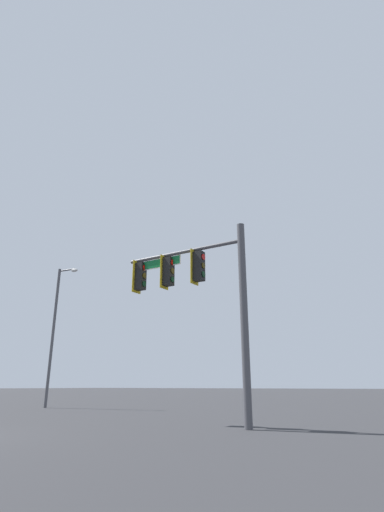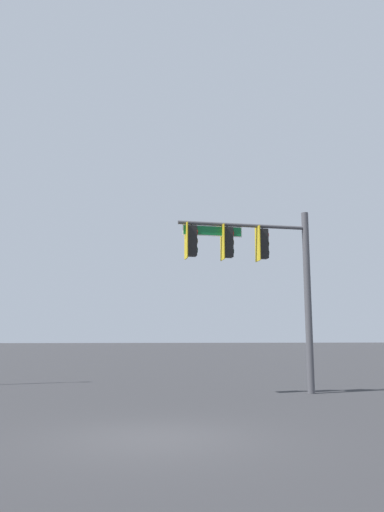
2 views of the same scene
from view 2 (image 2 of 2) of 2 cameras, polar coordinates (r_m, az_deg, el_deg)
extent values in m
plane|color=#2D2D30|center=(10.53, -4.34, -20.11)|extent=(400.00, 400.00, 0.00)
cylinder|color=#47474C|center=(19.00, 13.11, -4.99)|extent=(0.26, 0.26, 6.68)
cylinder|color=#47474C|center=(18.52, 5.88, 3.51)|extent=(4.90, 0.35, 0.13)
cube|color=gold|center=(18.55, 7.52, 1.40)|extent=(0.05, 0.52, 1.30)
cube|color=black|center=(18.62, 8.07, 1.38)|extent=(0.37, 0.34, 1.10)
cylinder|color=black|center=(18.74, 8.03, 3.21)|extent=(0.04, 0.04, 0.12)
cylinder|color=red|center=(18.75, 8.63, 2.34)|extent=(0.04, 0.22, 0.22)
cylinder|color=#392D05|center=(18.69, 8.65, 1.35)|extent=(0.04, 0.22, 0.22)
cylinder|color=black|center=(18.63, 8.68, 0.36)|extent=(0.04, 0.22, 0.22)
cube|color=gold|center=(18.16, 3.50, 1.58)|extent=(0.05, 0.52, 1.30)
cube|color=black|center=(18.21, 4.08, 1.55)|extent=(0.37, 0.34, 1.10)
cylinder|color=black|center=(18.33, 4.06, 3.42)|extent=(0.04, 0.04, 0.12)
cylinder|color=red|center=(18.33, 4.67, 2.54)|extent=(0.04, 0.22, 0.22)
cylinder|color=#392D05|center=(18.26, 4.68, 1.53)|extent=(0.04, 0.22, 0.22)
cylinder|color=black|center=(18.20, 4.70, 0.51)|extent=(0.04, 0.22, 0.22)
cube|color=gold|center=(17.85, -0.67, 1.75)|extent=(0.05, 0.52, 1.30)
cube|color=black|center=(17.89, -0.08, 1.72)|extent=(0.37, 0.34, 1.10)
cylinder|color=black|center=(18.02, -0.08, 3.63)|extent=(0.04, 0.04, 0.12)
cylinder|color=red|center=(18.00, 0.55, 2.73)|extent=(0.04, 0.22, 0.22)
cylinder|color=#392D05|center=(17.93, 0.55, 1.70)|extent=(0.04, 0.22, 0.22)
cylinder|color=black|center=(17.87, 0.55, 0.66)|extent=(0.04, 0.22, 0.22)
cube|color=#0F602D|center=(18.15, 2.37, 2.89)|extent=(2.16, 0.13, 0.32)
cube|color=white|center=(18.15, 2.37, 2.89)|extent=(2.22, 0.12, 0.38)
camera|label=1|loc=(14.31, 57.71, -7.90)|focal=28.00mm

